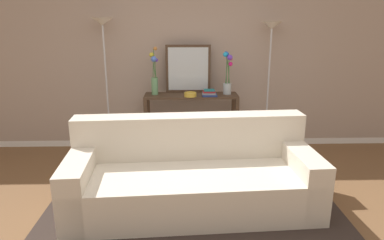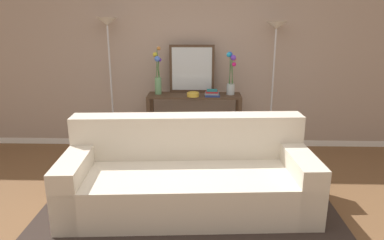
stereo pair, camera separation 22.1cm
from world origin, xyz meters
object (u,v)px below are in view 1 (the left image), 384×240
object	(u,v)px
couch	(192,177)
vase_short_flowers	(228,75)
vase_tall_flowers	(154,76)
book_stack	(209,93)
fruit_bowl	(190,94)
floor_lamp_left	(104,49)
book_row_under_console	(170,149)
floor_lamp_right	(270,51)
console_table	(191,113)
wall_mirror	(188,69)

from	to	relation	value
couch	vase_short_flowers	world-z (taller)	vase_short_flowers
couch	vase_short_flowers	distance (m)	1.77
vase_tall_flowers	book_stack	bearing A→B (deg)	-9.11
vase_tall_flowers	fruit_bowl	distance (m)	0.55
fruit_bowl	floor_lamp_left	bearing A→B (deg)	170.75
vase_short_flowers	vase_tall_flowers	bearing A→B (deg)	-179.94
vase_short_flowers	book_row_under_console	distance (m)	1.33
book_stack	book_row_under_console	distance (m)	1.00
vase_tall_flowers	floor_lamp_right	bearing A→B (deg)	1.58
vase_tall_flowers	book_stack	distance (m)	0.78
console_table	vase_tall_flowers	xyz separation A→B (m)	(-0.50, 0.02, 0.52)
console_table	wall_mirror	world-z (taller)	wall_mirror
console_table	wall_mirror	distance (m)	0.62
vase_tall_flowers	wall_mirror	bearing A→B (deg)	16.39
couch	book_stack	size ratio (longest dim) A/B	12.10
couch	fruit_bowl	bearing A→B (deg)	89.35
wall_mirror	vase_tall_flowers	bearing A→B (deg)	-163.61
floor_lamp_right	book_stack	xyz separation A→B (m)	(-0.83, -0.16, -0.54)
book_stack	book_row_under_console	world-z (taller)	book_stack
floor_lamp_right	couch	bearing A→B (deg)	-125.79
book_stack	vase_tall_flowers	bearing A→B (deg)	170.89
floor_lamp_left	floor_lamp_right	xyz separation A→B (m)	(2.23, 0.00, -0.04)
console_table	vase_short_flowers	world-z (taller)	vase_short_flowers
floor_lamp_left	fruit_bowl	world-z (taller)	floor_lamp_left
floor_lamp_left	vase_short_flowers	xyz separation A→B (m)	(1.65, -0.04, -0.35)
vase_short_flowers	fruit_bowl	world-z (taller)	vase_short_flowers
floor_lamp_right	wall_mirror	world-z (taller)	floor_lamp_right
console_table	vase_short_flowers	xyz separation A→B (m)	(0.50, 0.02, 0.53)
floor_lamp_left	floor_lamp_right	size ratio (longest dim) A/B	1.03
vase_short_flowers	floor_lamp_left	bearing A→B (deg)	178.54
couch	book_row_under_console	distance (m)	1.51
floor_lamp_right	fruit_bowl	world-z (taller)	floor_lamp_right
vase_short_flowers	book_row_under_console	bearing A→B (deg)	-178.31
wall_mirror	vase_tall_flowers	world-z (taller)	wall_mirror
book_stack	book_row_under_console	bearing A→B (deg)	170.14
fruit_bowl	vase_tall_flowers	bearing A→B (deg)	163.53
couch	wall_mirror	bearing A→B (deg)	90.28
book_row_under_console	wall_mirror	bearing A→B (deg)	30.12
vase_tall_flowers	fruit_bowl	world-z (taller)	vase_tall_flowers
vase_tall_flowers	vase_short_flowers	bearing A→B (deg)	0.06
vase_tall_flowers	book_row_under_console	size ratio (longest dim) A/B	1.54
wall_mirror	vase_short_flowers	size ratio (longest dim) A/B	1.14
floor_lamp_left	vase_tall_flowers	world-z (taller)	floor_lamp_left
couch	floor_lamp_right	world-z (taller)	floor_lamp_right
wall_mirror	book_stack	world-z (taller)	wall_mirror
floor_lamp_left	book_stack	xyz separation A→B (m)	(1.40, -0.16, -0.58)
couch	vase_tall_flowers	distance (m)	1.75
couch	console_table	distance (m)	1.49
console_table	book_row_under_console	distance (m)	0.61
vase_tall_flowers	book_row_under_console	world-z (taller)	vase_tall_flowers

